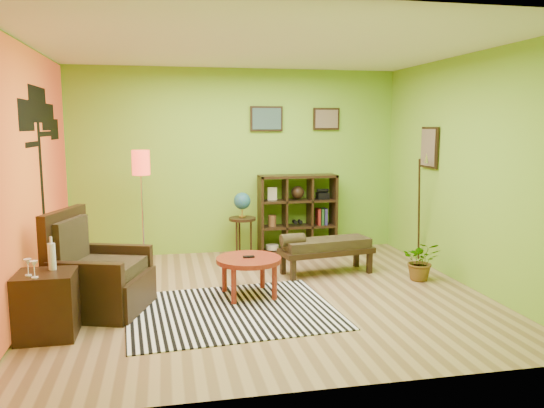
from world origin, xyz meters
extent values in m
plane|color=tan|center=(0.00, 0.00, 0.00)|extent=(5.00, 5.00, 0.00)
cube|color=#7CBA30|center=(0.00, 2.25, 1.40)|extent=(5.00, 0.04, 2.80)
cube|color=#7CBA30|center=(0.00, -2.25, 1.40)|extent=(5.00, 0.04, 2.80)
cube|color=#7CBA30|center=(-2.50, 0.00, 1.40)|extent=(0.04, 4.50, 2.80)
cube|color=#7CBA30|center=(2.50, 0.00, 1.40)|extent=(0.04, 4.50, 2.80)
cube|color=white|center=(0.00, 0.00, 2.80)|extent=(5.00, 4.50, 0.04)
cube|color=orange|center=(-2.48, 0.00, 1.40)|extent=(0.01, 4.45, 2.75)
cube|color=black|center=(-2.46, 0.55, 1.05)|extent=(0.01, 0.14, 2.10)
cube|color=black|center=(-2.46, 0.05, 2.05)|extent=(0.01, 0.65, 0.32)
cube|color=black|center=(-2.46, 0.60, 2.18)|extent=(0.01, 0.85, 0.40)
cube|color=black|center=(-2.46, 1.10, 2.05)|extent=(0.01, 0.70, 0.32)
cube|color=black|center=(-2.46, 1.45, 1.90)|extent=(0.01, 0.50, 0.26)
cube|color=black|center=(0.45, 2.22, 2.05)|extent=(0.50, 0.03, 0.38)
cube|color=#426863|center=(0.45, 2.19, 2.05)|extent=(0.44, 0.01, 0.32)
cube|color=black|center=(1.40, 2.22, 2.05)|extent=(0.42, 0.03, 0.34)
cube|color=#87725A|center=(1.40, 2.19, 2.05)|extent=(0.36, 0.01, 0.28)
cube|color=black|center=(2.47, 0.90, 1.65)|extent=(0.03, 0.44, 0.56)
cube|color=#87725A|center=(2.44, 0.90, 1.65)|extent=(0.01, 0.38, 0.50)
cylinder|color=black|center=(2.35, 0.90, 0.78)|extent=(0.23, 0.34, 1.46)
cone|color=silver|center=(2.35, 0.75, 1.52)|extent=(0.08, 0.09, 0.16)
cube|color=white|center=(-0.45, -0.44, 0.01)|extent=(2.29, 1.87, 0.01)
cylinder|color=maroon|center=(-0.18, 0.02, 0.43)|extent=(0.74, 0.74, 0.05)
cylinder|color=maroon|center=(0.02, 0.28, 0.20)|extent=(0.06, 0.06, 0.40)
cylinder|color=maroon|center=(-0.44, 0.23, 0.20)|extent=(0.06, 0.06, 0.40)
cylinder|color=maroon|center=(0.07, -0.19, 0.20)|extent=(0.06, 0.06, 0.40)
cylinder|color=maroon|center=(-0.39, -0.24, 0.20)|extent=(0.06, 0.06, 0.40)
cube|color=black|center=(-0.18, 0.02, 0.47)|extent=(0.13, 0.05, 0.02)
cube|color=black|center=(-1.77, -0.14, 0.20)|extent=(1.08, 1.07, 0.39)
cube|color=black|center=(-2.16, -0.01, 0.54)|extent=(0.36, 0.83, 1.08)
cube|color=black|center=(-1.89, -0.52, 0.31)|extent=(0.77, 0.34, 0.63)
cube|color=black|center=(-1.64, 0.24, 0.31)|extent=(0.77, 0.34, 0.63)
cube|color=#FEDC7C|center=(-1.74, -0.15, 0.46)|extent=(0.86, 0.85, 0.14)
cube|color=#FEDC7C|center=(-2.08, -0.04, 0.73)|extent=(0.28, 0.62, 0.49)
cube|color=black|center=(-2.20, -0.78, 0.31)|extent=(0.52, 0.47, 0.61)
cylinder|color=white|center=(-2.15, -0.68, 0.74)|extent=(0.07, 0.07, 0.25)
cylinder|color=white|center=(-2.15, -0.68, 0.89)|extent=(0.02, 0.02, 0.07)
cylinder|color=white|center=(-2.32, -0.86, 0.62)|extent=(0.06, 0.06, 0.01)
cylinder|color=white|center=(-2.32, -0.86, 0.67)|extent=(0.01, 0.01, 0.09)
cone|color=white|center=(-2.32, -0.86, 0.74)|extent=(0.07, 0.07, 0.06)
cylinder|color=white|center=(-2.25, -0.94, 0.62)|extent=(0.06, 0.06, 0.01)
cylinder|color=white|center=(-2.25, -0.94, 0.67)|extent=(0.01, 0.01, 0.09)
cone|color=white|center=(-2.25, -0.94, 0.74)|extent=(0.07, 0.07, 0.06)
cylinder|color=silver|center=(-1.40, 1.43, 0.01)|extent=(0.25, 0.25, 0.03)
cylinder|color=silver|center=(-1.40, 1.43, 0.75)|extent=(0.02, 0.02, 1.51)
cylinder|color=#F03C22|center=(-1.40, 1.43, 1.46)|extent=(0.24, 0.24, 0.33)
cylinder|color=black|center=(0.01, 1.86, 0.58)|extent=(0.40, 0.40, 0.04)
cylinder|color=black|center=(0.13, 1.82, 0.28)|extent=(0.03, 0.03, 0.56)
cylinder|color=black|center=(-0.01, 1.98, 0.28)|extent=(0.03, 0.03, 0.56)
cylinder|color=black|center=(-0.09, 1.77, 0.28)|extent=(0.03, 0.03, 0.56)
cylinder|color=gold|center=(0.01, 1.86, 0.62)|extent=(0.10, 0.10, 0.02)
cylinder|color=gold|center=(0.01, 1.86, 0.68)|extent=(0.02, 0.02, 0.10)
sphere|color=navy|center=(0.01, 1.86, 0.85)|extent=(0.25, 0.25, 0.25)
cube|color=black|center=(0.32, 2.03, 0.60)|extent=(0.04, 0.35, 1.20)
cube|color=black|center=(1.48, 2.03, 0.60)|extent=(0.04, 0.35, 1.20)
cube|color=black|center=(0.90, 2.03, 0.02)|extent=(1.20, 0.35, 0.04)
cube|color=black|center=(0.90, 2.03, 1.18)|extent=(1.20, 0.35, 0.04)
cube|color=black|center=(0.70, 2.03, 0.60)|extent=(0.03, 0.33, 1.12)
cube|color=black|center=(1.10, 2.03, 0.60)|extent=(0.03, 0.33, 1.12)
cube|color=black|center=(0.90, 2.03, 0.40)|extent=(1.12, 0.33, 0.03)
cube|color=black|center=(0.90, 2.03, 0.80)|extent=(1.12, 0.33, 0.03)
cylinder|color=beige|center=(0.50, 2.03, 0.09)|extent=(0.20, 0.20, 0.07)
sphere|color=black|center=(0.90, 2.03, 0.93)|extent=(0.20, 0.20, 0.20)
cube|color=black|center=(1.30, 2.03, 0.87)|extent=(0.18, 0.15, 0.10)
cylinder|color=black|center=(0.86, 2.03, 0.47)|extent=(0.06, 0.12, 0.06)
cylinder|color=black|center=(0.94, 2.03, 0.47)|extent=(0.06, 0.12, 0.06)
ellipsoid|color=#384C26|center=(1.30, 2.03, 0.10)|extent=(0.18, 0.18, 0.09)
cylinder|color=brown|center=(0.50, 2.03, 0.50)|extent=(0.12, 0.12, 0.18)
cube|color=beige|center=(0.50, 2.03, 0.92)|extent=(0.14, 0.03, 0.20)
cube|color=maroon|center=(1.23, 2.03, 0.54)|extent=(0.04, 0.18, 0.26)
cube|color=#1E4C1E|center=(1.28, 2.03, 0.54)|extent=(0.04, 0.18, 0.26)
cube|color=navy|center=(1.34, 2.03, 0.54)|extent=(0.04, 0.18, 0.26)
cube|color=black|center=(0.97, 0.75, 0.31)|extent=(1.29, 0.62, 0.07)
cube|color=#FEDC7C|center=(0.97, 0.75, 0.41)|extent=(1.20, 0.56, 0.12)
cylinder|color=#FEDC7C|center=(0.49, 0.67, 0.50)|extent=(0.33, 0.20, 0.16)
cube|color=black|center=(1.49, 1.01, 0.14)|extent=(0.07, 0.07, 0.27)
cube|color=black|center=(0.40, 0.84, 0.14)|extent=(0.07, 0.07, 0.27)
cube|color=black|center=(1.54, 0.66, 0.14)|extent=(0.07, 0.07, 0.27)
cube|color=black|center=(0.46, 0.49, 0.14)|extent=(0.07, 0.07, 0.27)
imported|color=#26661E|center=(2.06, 0.22, 0.20)|extent=(0.61, 0.64, 0.40)
camera|label=1|loc=(-1.10, -5.80, 1.95)|focal=35.00mm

